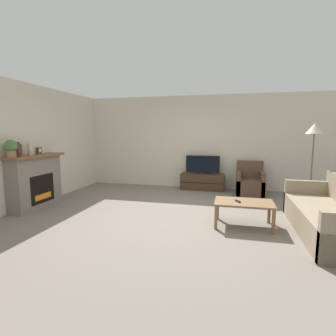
{
  "coord_description": "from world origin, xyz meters",
  "views": [
    {
      "loc": [
        1.11,
        -4.95,
        1.63
      ],
      "look_at": [
        -0.27,
        0.65,
        0.85
      ],
      "focal_mm": 28.0,
      "sensor_mm": 36.0,
      "label": 1
    }
  ],
  "objects_px": {
    "fireplace": "(35,181)",
    "coffee_table": "(244,205)",
    "tv": "(203,165)",
    "armchair": "(250,183)",
    "potted_plant": "(11,148)",
    "mantel_vase_centre_left": "(30,149)",
    "mantel_vase_left": "(18,150)",
    "mantel_clock": "(39,151)",
    "couch": "(332,217)",
    "tv_stand": "(202,182)",
    "floor_lamp": "(314,134)",
    "remote": "(238,201)"
  },
  "relations": [
    {
      "from": "mantel_vase_centre_left",
      "to": "armchair",
      "type": "relative_size",
      "value": 0.32
    },
    {
      "from": "mantel_clock",
      "to": "potted_plant",
      "type": "bearing_deg",
      "value": -90.06
    },
    {
      "from": "armchair",
      "to": "mantel_clock",
      "type": "bearing_deg",
      "value": -153.49
    },
    {
      "from": "mantel_clock",
      "to": "potted_plant",
      "type": "xyz_separation_m",
      "value": [
        -0.0,
        -0.73,
        0.11
      ]
    },
    {
      "from": "floor_lamp",
      "to": "tv",
      "type": "bearing_deg",
      "value": 150.89
    },
    {
      "from": "couch",
      "to": "potted_plant",
      "type": "bearing_deg",
      "value": -176.22
    },
    {
      "from": "couch",
      "to": "mantel_vase_centre_left",
      "type": "bearing_deg",
      "value": 178.88
    },
    {
      "from": "fireplace",
      "to": "potted_plant",
      "type": "height_order",
      "value": "potted_plant"
    },
    {
      "from": "mantel_vase_left",
      "to": "mantel_vase_centre_left",
      "type": "distance_m",
      "value": 0.31
    },
    {
      "from": "potted_plant",
      "to": "coffee_table",
      "type": "relative_size",
      "value": 0.34
    },
    {
      "from": "mantel_clock",
      "to": "floor_lamp",
      "type": "height_order",
      "value": "floor_lamp"
    },
    {
      "from": "tv_stand",
      "to": "couch",
      "type": "bearing_deg",
      "value": -50.41
    },
    {
      "from": "tv_stand",
      "to": "mantel_vase_left",
      "type": "bearing_deg",
      "value": -137.07
    },
    {
      "from": "tv_stand",
      "to": "coffee_table",
      "type": "bearing_deg",
      "value": -69.75
    },
    {
      "from": "fireplace",
      "to": "couch",
      "type": "bearing_deg",
      "value": -2.16
    },
    {
      "from": "fireplace",
      "to": "coffee_table",
      "type": "relative_size",
      "value": 1.4
    },
    {
      "from": "armchair",
      "to": "tv_stand",
      "type": "bearing_deg",
      "value": 169.83
    },
    {
      "from": "tv",
      "to": "couch",
      "type": "height_order",
      "value": "tv"
    },
    {
      "from": "couch",
      "to": "armchair",
      "type": "bearing_deg",
      "value": 112.44
    },
    {
      "from": "floor_lamp",
      "to": "mantel_vase_left",
      "type": "bearing_deg",
      "value": -163.4
    },
    {
      "from": "mantel_clock",
      "to": "tv_stand",
      "type": "bearing_deg",
      "value": 37.32
    },
    {
      "from": "tv",
      "to": "armchair",
      "type": "bearing_deg",
      "value": -10.08
    },
    {
      "from": "tv_stand",
      "to": "couch",
      "type": "height_order",
      "value": "couch"
    },
    {
      "from": "fireplace",
      "to": "tv",
      "type": "height_order",
      "value": "fireplace"
    },
    {
      "from": "mantel_clock",
      "to": "floor_lamp",
      "type": "bearing_deg",
      "value": 11.39
    },
    {
      "from": "fireplace",
      "to": "mantel_vase_centre_left",
      "type": "height_order",
      "value": "mantel_vase_centre_left"
    },
    {
      "from": "tv_stand",
      "to": "remote",
      "type": "relative_size",
      "value": 8.04
    },
    {
      "from": "tv",
      "to": "armchair",
      "type": "distance_m",
      "value": 1.38
    },
    {
      "from": "armchair",
      "to": "remote",
      "type": "bearing_deg",
      "value": -97.87
    },
    {
      "from": "armchair",
      "to": "floor_lamp",
      "type": "bearing_deg",
      "value": -44.34
    },
    {
      "from": "couch",
      "to": "floor_lamp",
      "type": "height_order",
      "value": "floor_lamp"
    },
    {
      "from": "potted_plant",
      "to": "mantel_vase_centre_left",
      "type": "bearing_deg",
      "value": 90.0
    },
    {
      "from": "coffee_table",
      "to": "fireplace",
      "type": "bearing_deg",
      "value": 178.27
    },
    {
      "from": "fireplace",
      "to": "tv_stand",
      "type": "height_order",
      "value": "fireplace"
    },
    {
      "from": "fireplace",
      "to": "tv_stand",
      "type": "bearing_deg",
      "value": 38.66
    },
    {
      "from": "mantel_vase_left",
      "to": "tv",
      "type": "distance_m",
      "value": 4.58
    },
    {
      "from": "potted_plant",
      "to": "tv_stand",
      "type": "xyz_separation_m",
      "value": [
        3.33,
        3.27,
        -1.11
      ]
    },
    {
      "from": "mantel_vase_centre_left",
      "to": "floor_lamp",
      "type": "relative_size",
      "value": 0.15
    },
    {
      "from": "mantel_vase_left",
      "to": "tv_stand",
      "type": "bearing_deg",
      "value": 42.93
    },
    {
      "from": "mantel_vase_left",
      "to": "fireplace",
      "type": "bearing_deg",
      "value": 92.31
    },
    {
      "from": "fireplace",
      "to": "mantel_clock",
      "type": "height_order",
      "value": "mantel_clock"
    },
    {
      "from": "mantel_clock",
      "to": "couch",
      "type": "distance_m",
      "value": 5.8
    },
    {
      "from": "potted_plant",
      "to": "coffee_table",
      "type": "height_order",
      "value": "potted_plant"
    },
    {
      "from": "fireplace",
      "to": "armchair",
      "type": "relative_size",
      "value": 1.61
    },
    {
      "from": "potted_plant",
      "to": "tv_stand",
      "type": "bearing_deg",
      "value": 44.5
    },
    {
      "from": "mantel_clock",
      "to": "potted_plant",
      "type": "relative_size",
      "value": 0.45
    },
    {
      "from": "potted_plant",
      "to": "remote",
      "type": "height_order",
      "value": "potted_plant"
    },
    {
      "from": "fireplace",
      "to": "potted_plant",
      "type": "distance_m",
      "value": 0.96
    },
    {
      "from": "fireplace",
      "to": "mantel_clock",
      "type": "bearing_deg",
      "value": 82.8
    },
    {
      "from": "fireplace",
      "to": "coffee_table",
      "type": "xyz_separation_m",
      "value": [
        4.38,
        -0.13,
        -0.21
      ]
    }
  ]
}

